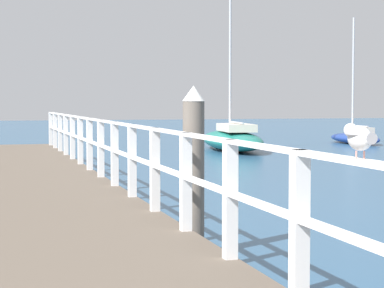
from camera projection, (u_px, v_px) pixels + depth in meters
The scene contains 6 objects.
pier_deck at pixel (37, 203), 12.53m from camera, with size 2.86×26.58×0.52m, color brown.
pier_railing at pixel (115, 147), 12.85m from camera, with size 0.12×25.10×1.14m.
dock_piling_far at pixel (194, 170), 9.41m from camera, with size 0.29×0.29×2.21m.
seagull_foreground at pixel (359, 137), 4.49m from camera, with size 0.21×0.48×0.21m.
boat_4 at pixel (232, 139), 29.85m from camera, with size 2.75×6.85×8.85m.
boat_6 at pixel (355, 137), 34.60m from camera, with size 1.32×4.25×5.99m.
Camera 1 is at (-0.89, 0.58, 2.00)m, focal length 68.20 mm.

